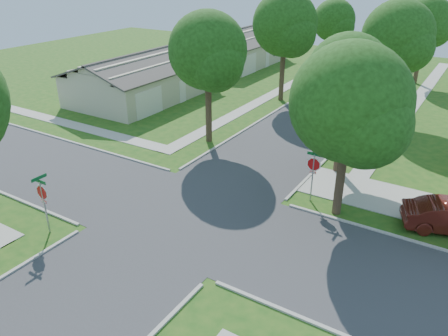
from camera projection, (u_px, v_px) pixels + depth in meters
name	position (u px, v px, depth m)	size (l,w,h in m)	color
ground	(188.00, 215.00, 22.14)	(100.00, 100.00, 0.00)	#1E5015
road_ns	(188.00, 215.00, 22.14)	(7.00, 100.00, 0.02)	#333335
sidewalk_ne	(414.00, 104.00, 39.17)	(1.20, 40.00, 0.04)	#9E9B91
sidewalk_nw	(289.00, 86.00, 44.97)	(1.20, 40.00, 0.04)	#9E9B91
driveway	(382.00, 197.00, 23.82)	(8.80, 3.60, 0.05)	#9E9B91
stop_sign_sw	(42.00, 195.00, 19.89)	(1.05, 0.80, 2.98)	gray
stop_sign_ne	(313.00, 166.00, 22.63)	(1.05, 0.80, 2.98)	gray
tree_e_near	(349.00, 80.00, 24.35)	(4.97, 4.80, 8.28)	#38281C
tree_e_mid	(398.00, 39.00, 33.29)	(5.59, 5.40, 9.21)	#38281C
tree_e_far	(426.00, 24.00, 43.38)	(5.17, 5.00, 8.72)	#38281C
tree_w_near	(208.00, 54.00, 28.62)	(5.38, 5.20, 8.97)	#38281C
tree_w_mid	(285.00, 27.00, 37.66)	(5.80, 5.60, 9.56)	#38281C
tree_w_far	(334.00, 22.00, 48.06)	(4.76, 4.60, 8.04)	#38281C
tree_ne_corner	(351.00, 108.00, 19.93)	(5.80, 5.60, 8.66)	#38281C
house_nw_near	(143.00, 81.00, 40.59)	(8.42, 13.60, 4.23)	#B9AF92
house_nw_far	(236.00, 52.00, 53.63)	(8.42, 13.60, 4.23)	#B9AF92
car_curb_east	(361.00, 89.00, 41.42)	(1.54, 3.82, 1.30)	black
car_curb_west	(369.00, 52.00, 58.09)	(1.67, 4.10, 1.19)	black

